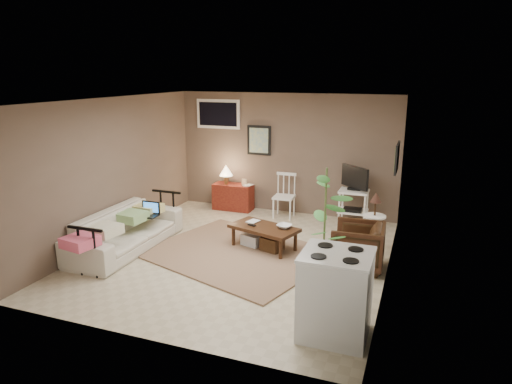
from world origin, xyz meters
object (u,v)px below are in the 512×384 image
at_px(tv_stand, 354,194).
at_px(potted_plant, 324,230).
at_px(sofa, 126,224).
at_px(armchair, 358,244).
at_px(red_console, 233,194).
at_px(side_table, 375,214).
at_px(coffee_table, 264,236).
at_px(spindle_chair, 284,197).
at_px(stove, 335,294).

relative_size(tv_stand, potted_plant, 0.65).
height_order(sofa, armchair, sofa).
height_order(red_console, side_table, side_table).
relative_size(coffee_table, sofa, 0.55).
bearing_deg(spindle_chair, red_console, 174.56).
height_order(coffee_table, side_table, side_table).
xyz_separation_m(red_console, armchair, (2.87, -2.06, 0.04)).
xyz_separation_m(red_console, tv_stand, (2.51, -0.14, 0.27)).
bearing_deg(tv_stand, armchair, -79.25).
distance_m(coffee_table, red_console, 2.30).
distance_m(coffee_table, potted_plant, 1.91).
xyz_separation_m(tv_stand, armchair, (0.36, -1.92, -0.23)).
distance_m(armchair, potted_plant, 1.25).
xyz_separation_m(coffee_table, tv_stand, (1.16, 1.73, 0.37)).
bearing_deg(stove, red_console, 126.30).
relative_size(sofa, red_console, 2.31).
bearing_deg(stove, tv_stand, 95.84).
bearing_deg(armchair, coffee_table, -99.60).
height_order(sofa, side_table, side_table).
bearing_deg(potted_plant, tv_stand, 91.54).
bearing_deg(potted_plant, coffee_table, 134.24).
distance_m(spindle_chair, armchair, 2.60).
xyz_separation_m(red_console, spindle_chair, (1.16, -0.11, 0.08)).
bearing_deg(red_console, tv_stand, -3.13).
height_order(potted_plant, stove, potted_plant).
relative_size(spindle_chair, stove, 0.90).
relative_size(red_console, stove, 0.97).
distance_m(side_table, stove, 2.70).
xyz_separation_m(armchair, potted_plant, (-0.28, -1.09, 0.55)).
relative_size(side_table, armchair, 1.30).
bearing_deg(side_table, potted_plant, -102.56).
height_order(red_console, stove, stove).
distance_m(armchair, stove, 1.89).
bearing_deg(stove, coffee_table, 126.74).
bearing_deg(sofa, side_table, -69.99).
height_order(side_table, armchair, side_table).
bearing_deg(sofa, red_console, -15.91).
height_order(red_console, potted_plant, potted_plant).
xyz_separation_m(spindle_chair, side_table, (1.85, -1.14, 0.18)).
relative_size(coffee_table, armchair, 1.63).
height_order(armchair, potted_plant, potted_plant).
relative_size(side_table, potted_plant, 0.56).
bearing_deg(tv_stand, potted_plant, -88.46).
xyz_separation_m(sofa, side_table, (3.76, 1.37, 0.17)).
xyz_separation_m(sofa, red_console, (0.75, 2.62, -0.10)).
distance_m(sofa, tv_stand, 4.10).
bearing_deg(side_table, coffee_table, -159.82).
xyz_separation_m(tv_stand, side_table, (0.50, -1.11, -0.00)).
bearing_deg(tv_stand, sofa, -142.67).
bearing_deg(armchair, stove, -1.65).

